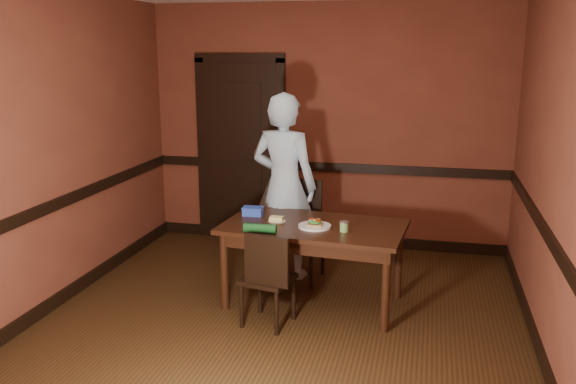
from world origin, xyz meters
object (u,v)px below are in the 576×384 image
at_px(chair_far, 298,232).
at_px(sandwich_plate, 315,225).
at_px(chair_near, 268,277).
at_px(cheese_saucer, 277,220).
at_px(person, 284,186).
at_px(food_tub, 253,211).
at_px(dining_table, 313,264).
at_px(sauce_jar, 344,226).

bearing_deg(chair_far, sandwich_plate, -58.83).
distance_m(chair_near, cheese_saucer, 0.60).
relative_size(person, sandwich_plate, 6.48).
height_order(chair_far, chair_near, chair_far).
bearing_deg(food_tub, sandwich_plate, -24.22).
relative_size(chair_far, food_tub, 5.05).
height_order(dining_table, sauce_jar, sauce_jar).
bearing_deg(food_tub, chair_near, -67.45).
distance_m(dining_table, chair_near, 0.56).
distance_m(person, sandwich_plate, 0.85).
xyz_separation_m(cheese_saucer, food_tub, (-0.26, 0.16, 0.02)).
distance_m(dining_table, food_tub, 0.74).
xyz_separation_m(sauce_jar, cheese_saucer, (-0.62, 0.15, -0.03)).
xyz_separation_m(sandwich_plate, sauce_jar, (0.26, -0.07, 0.02)).
bearing_deg(sauce_jar, person, 132.02).
xyz_separation_m(chair_far, person, (-0.16, 0.10, 0.42)).
distance_m(sandwich_plate, cheese_saucer, 0.36).
bearing_deg(sandwich_plate, chair_near, -126.49).
bearing_deg(cheese_saucer, chair_near, -84.19).
bearing_deg(sauce_jar, chair_near, -148.71).
xyz_separation_m(chair_far, cheese_saucer, (-0.08, -0.53, 0.26)).
bearing_deg(sandwich_plate, food_tub, 158.92).
relative_size(cheese_saucer, food_tub, 0.80).
bearing_deg(cheese_saucer, chair_far, 81.71).
relative_size(chair_far, sandwich_plate, 3.45).
bearing_deg(dining_table, chair_far, 120.42).
bearing_deg(food_tub, person, 66.03).
relative_size(chair_far, person, 0.53).
bearing_deg(chair_far, food_tub, -125.92).
height_order(dining_table, sandwich_plate, sandwich_plate).
distance_m(sandwich_plate, sauce_jar, 0.27).
bearing_deg(chair_near, dining_table, -107.96).
bearing_deg(chair_near, chair_far, -79.20).
bearing_deg(sandwich_plate, chair_far, 114.56).
xyz_separation_m(chair_near, cheese_saucer, (-0.05, 0.49, 0.34)).
distance_m(chair_far, food_tub, 0.58).
distance_m(dining_table, person, 0.93).
height_order(dining_table, chair_near, chair_near).
xyz_separation_m(sauce_jar, food_tub, (-0.88, 0.31, -0.01)).
xyz_separation_m(chair_far, sandwich_plate, (0.28, -0.61, 0.26)).
bearing_deg(chair_far, sauce_jar, -44.85).
relative_size(dining_table, chair_far, 1.61).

